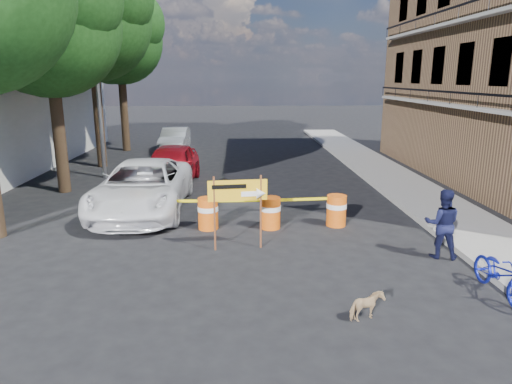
{
  "coord_description": "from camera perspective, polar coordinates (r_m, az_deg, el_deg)",
  "views": [
    {
      "loc": [
        -0.32,
        -9.94,
        4.18
      ],
      "look_at": [
        0.17,
        1.48,
        1.3
      ],
      "focal_mm": 32.0,
      "sensor_mm": 36.0,
      "label": 1
    }
  ],
  "objects": [
    {
      "name": "ground",
      "position": [
        10.79,
        -0.55,
        -8.66
      ],
      "size": [
        120.0,
        120.0,
        0.0
      ],
      "primitive_type": "plane",
      "color": "black",
      "rests_on": "ground"
    },
    {
      "name": "sidewalk_east",
      "position": [
        17.7,
        19.25,
        -0.07
      ],
      "size": [
        2.4,
        40.0,
        0.15
      ],
      "primitive_type": "cube",
      "color": "gray",
      "rests_on": "ground"
    },
    {
      "name": "tree_mid_a",
      "position": [
        18.21,
        -24.43,
        18.71
      ],
      "size": [
        5.25,
        5.0,
        8.68
      ],
      "color": "#332316",
      "rests_on": "ground"
    },
    {
      "name": "tree_mid_b",
      "position": [
        23.0,
        -19.81,
        19.69
      ],
      "size": [
        5.67,
        5.4,
        9.62
      ],
      "color": "#332316",
      "rests_on": "ground"
    },
    {
      "name": "tree_far",
      "position": [
        27.77,
        -16.61,
        17.79
      ],
      "size": [
        5.04,
        4.8,
        8.84
      ],
      "color": "#332316",
      "rests_on": "ground"
    },
    {
      "name": "streetlamp",
      "position": [
        20.23,
        -19.13,
        13.95
      ],
      "size": [
        1.25,
        0.18,
        8.0
      ],
      "color": "gray",
      "rests_on": "ground"
    },
    {
      "name": "barrel_far_left",
      "position": [
        13.26,
        -14.39,
        -2.56
      ],
      "size": [
        0.58,
        0.58,
        0.9
      ],
      "color": "#DC4D0C",
      "rests_on": "ground"
    },
    {
      "name": "barrel_mid_left",
      "position": [
        12.93,
        -6.02,
        -2.6
      ],
      "size": [
        0.58,
        0.58,
        0.9
      ],
      "color": "#DC4D0C",
      "rests_on": "ground"
    },
    {
      "name": "barrel_mid_right",
      "position": [
        12.93,
        1.82,
        -2.54
      ],
      "size": [
        0.58,
        0.58,
        0.9
      ],
      "color": "#DC4D0C",
      "rests_on": "ground"
    },
    {
      "name": "barrel_far_right",
      "position": [
        13.35,
        10.02,
        -2.21
      ],
      "size": [
        0.58,
        0.58,
        0.9
      ],
      "color": "#DC4D0C",
      "rests_on": "ground"
    },
    {
      "name": "detour_sign",
      "position": [
        11.14,
        -1.33,
        -0.46
      ],
      "size": [
        1.45,
        0.29,
        1.88
      ],
      "rotation": [
        0.0,
        0.0,
        0.11
      ],
      "color": "#592D19",
      "rests_on": "ground"
    },
    {
      "name": "pedestrian",
      "position": [
        11.61,
        22.26,
        -3.69
      ],
      "size": [
        0.95,
        0.83,
        1.67
      ],
      "primitive_type": "imported",
      "rotation": [
        0.0,
        0.0,
        2.86
      ],
      "color": "black",
      "rests_on": "ground"
    },
    {
      "name": "bicycle",
      "position": [
        10.07,
        28.53,
        -6.76
      ],
      "size": [
        0.64,
        0.94,
        1.77
      ],
      "primitive_type": "imported",
      "rotation": [
        0.0,
        0.0,
        0.02
      ],
      "color": "#151FAC",
      "rests_on": "ground"
    },
    {
      "name": "dog",
      "position": [
        8.5,
        13.66,
        -13.73
      ],
      "size": [
        0.69,
        0.52,
        0.53
      ],
      "primitive_type": "imported",
      "rotation": [
        0.0,
        0.0,
        2.01
      ],
      "color": "tan",
      "rests_on": "ground"
    },
    {
      "name": "suv_white",
      "position": [
        14.88,
        -13.99,
        0.59
      ],
      "size": [
        2.7,
        5.78,
        1.6
      ],
      "primitive_type": "imported",
      "rotation": [
        0.0,
        0.0,
        -0.01
      ],
      "color": "white",
      "rests_on": "ground"
    },
    {
      "name": "sedan_red",
      "position": [
        18.48,
        -10.57,
        3.35
      ],
      "size": [
        2.12,
        4.77,
        1.59
      ],
      "primitive_type": "imported",
      "rotation": [
        0.0,
        0.0,
        -0.05
      ],
      "color": "maroon",
      "rests_on": "ground"
    },
    {
      "name": "sedan_silver",
      "position": [
        27.04,
        -10.09,
        6.48
      ],
      "size": [
        1.47,
        4.1,
        1.35
      ],
      "primitive_type": "imported",
      "rotation": [
        0.0,
        0.0,
        -0.01
      ],
      "color": "#B5B8BC",
      "rests_on": "ground"
    }
  ]
}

